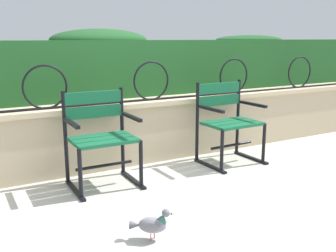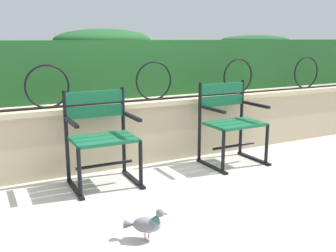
# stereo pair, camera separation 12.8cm
# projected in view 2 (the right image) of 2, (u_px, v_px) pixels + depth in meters

# --- Properties ---
(ground_plane) EXTENTS (60.00, 60.00, 0.00)m
(ground_plane) POSITION_uv_depth(u_px,v_px,m) (174.00, 188.00, 3.57)
(ground_plane) COLOR #BCB7AD
(stone_wall) EXTENTS (7.79, 0.41, 0.67)m
(stone_wall) POSITION_uv_depth(u_px,v_px,m) (135.00, 131.00, 4.30)
(stone_wall) COLOR tan
(stone_wall) RESTS_ON ground
(iron_arch_fence) EXTENTS (7.24, 0.02, 0.42)m
(iron_arch_fence) POSITION_uv_depth(u_px,v_px,m) (110.00, 86.00, 3.99)
(iron_arch_fence) COLOR black
(iron_arch_fence) RESTS_ON stone_wall
(hedge_row) EXTENTS (7.63, 0.56, 0.76)m
(hedge_row) POSITION_uv_depth(u_px,v_px,m) (117.00, 65.00, 4.53)
(hedge_row) COLOR #1E5123
(hedge_row) RESTS_ON stone_wall
(park_chair_left) EXTENTS (0.60, 0.53, 0.87)m
(park_chair_left) POSITION_uv_depth(u_px,v_px,m) (101.00, 135.00, 3.60)
(park_chair_left) COLOR #145B38
(park_chair_left) RESTS_ON ground
(park_chair_right) EXTENTS (0.63, 0.54, 0.87)m
(park_chair_right) POSITION_uv_depth(u_px,v_px,m) (230.00, 120.00, 4.23)
(park_chair_right) COLOR #145B38
(park_chair_right) RESTS_ON ground
(pigeon_near_chairs) EXTENTS (0.26, 0.21, 0.22)m
(pigeon_near_chairs) POSITION_uv_depth(u_px,v_px,m) (146.00, 224.00, 2.64)
(pigeon_near_chairs) COLOR gray
(pigeon_near_chairs) RESTS_ON ground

